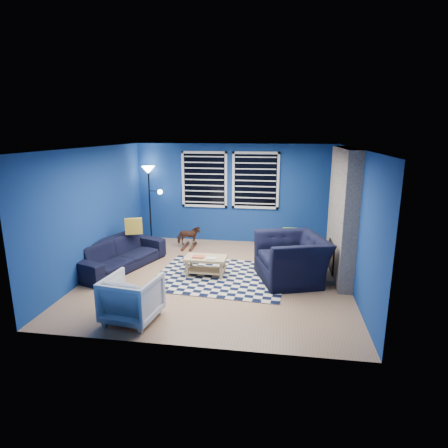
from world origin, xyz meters
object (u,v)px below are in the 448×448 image
(tv, at_px, (336,193))
(cabinet, at_px, (290,241))
(armchair_bent, at_px, (132,298))
(coffee_table, at_px, (206,262))
(sofa, at_px, (119,254))
(armchair_big, at_px, (292,258))
(rocking_horse, at_px, (189,236))
(floor_lamp, at_px, (149,180))

(tv, height_order, cabinet, tv)
(armchair_bent, height_order, cabinet, armchair_bent)
(tv, distance_m, cabinet, 1.54)
(coffee_table, bearing_deg, tv, 36.40)
(sofa, relative_size, armchair_big, 1.59)
(rocking_horse, xyz_separation_m, cabinet, (2.45, 0.15, -0.06))
(tv, distance_m, armchair_bent, 5.30)
(coffee_table, bearing_deg, armchair_big, 1.19)
(armchair_big, height_order, coffee_table, armchair_big)
(armchair_bent, distance_m, coffee_table, 2.07)
(armchair_big, xyz_separation_m, floor_lamp, (-3.56, 2.19, 1.15))
(floor_lamp, bearing_deg, armchair_bent, -74.54)
(tv, height_order, coffee_table, tv)
(floor_lamp, bearing_deg, coffee_table, -49.69)
(rocking_horse, height_order, floor_lamp, floor_lamp)
(tv, distance_m, coffee_table, 3.52)
(coffee_table, height_order, cabinet, cabinet)
(armchair_big, distance_m, floor_lamp, 4.34)
(rocking_horse, xyz_separation_m, coffee_table, (0.77, -1.72, -0.02))
(sofa, relative_size, rocking_horse, 3.81)
(tv, relative_size, rocking_horse, 1.80)
(sofa, xyz_separation_m, rocking_horse, (1.09, 1.58, -0.00))
(tv, relative_size, coffee_table, 1.24)
(tv, bearing_deg, rocking_horse, -175.73)
(rocking_horse, xyz_separation_m, floor_lamp, (-1.12, 0.50, 1.28))
(rocking_horse, bearing_deg, coffee_table, -173.73)
(tv, bearing_deg, coffee_table, -143.60)
(sofa, relative_size, cabinet, 3.31)
(armchair_big, height_order, floor_lamp, floor_lamp)
(sofa, distance_m, coffee_table, 1.87)
(tv, bearing_deg, cabinet, -173.74)
(coffee_table, distance_m, floor_lamp, 3.20)
(sofa, distance_m, armchair_bent, 2.35)
(tv, distance_m, sofa, 5.02)
(floor_lamp, bearing_deg, sofa, -89.22)
(armchair_big, relative_size, coffee_table, 1.65)
(coffee_table, xyz_separation_m, cabinet, (1.68, 1.87, -0.04))
(sofa, relative_size, coffee_table, 2.61)
(cabinet, bearing_deg, sofa, -131.16)
(sofa, xyz_separation_m, floor_lamp, (-0.03, 2.09, 1.28))
(sofa, height_order, cabinet, sofa)
(sofa, height_order, armchair_big, armchair_big)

